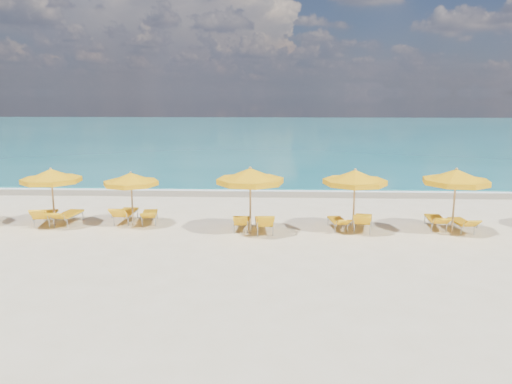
{
  "coord_description": "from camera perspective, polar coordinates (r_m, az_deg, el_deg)",
  "views": [
    {
      "loc": [
        0.82,
        -18.47,
        5.18
      ],
      "look_at": [
        0.0,
        1.5,
        1.2
      ],
      "focal_mm": 35.0,
      "sensor_mm": 36.0,
      "label": 1
    }
  ],
  "objects": [
    {
      "name": "lounger_1_right",
      "position": [
        21.43,
        -20.68,
        -2.84
      ],
      "size": [
        0.84,
        1.99,
        0.75
      ],
      "rotation": [
        0.0,
        0.0,
        -0.11
      ],
      "color": "#A5A8AD",
      "rests_on": "ground"
    },
    {
      "name": "wet_sand_band",
      "position": [
        26.4,
        0.52,
        -0.06
      ],
      "size": [
        120.0,
        2.6,
        0.01
      ],
      "primitive_type": "cube",
      "color": "tan",
      "rests_on": "ground"
    },
    {
      "name": "lounger_4_right",
      "position": [
        19.65,
        12.12,
        -3.56
      ],
      "size": [
        1.03,
        2.04,
        0.87
      ],
      "rotation": [
        0.0,
        0.0,
        -0.21
      ],
      "color": "#A5A8AD",
      "rests_on": "ground"
    },
    {
      "name": "lounger_3_right",
      "position": [
        18.92,
        0.93,
        -3.9
      ],
      "size": [
        0.8,
        1.87,
        0.89
      ],
      "rotation": [
        0.0,
        0.0,
        0.1
      ],
      "color": "#A5A8AD",
      "rests_on": "ground"
    },
    {
      "name": "ground_plane",
      "position": [
        19.2,
        -0.18,
        -4.39
      ],
      "size": [
        120.0,
        120.0,
        0.0
      ],
      "primitive_type": "plane",
      "color": "beige"
    },
    {
      "name": "umbrella_1",
      "position": [
        21.02,
        -22.37,
        1.67
      ],
      "size": [
        2.91,
        2.91,
        2.33
      ],
      "rotation": [
        0.0,
        0.0,
        -0.32
      ],
      "color": "tan",
      "rests_on": "ground"
    },
    {
      "name": "lounger_3_left",
      "position": [
        19.21,
        -1.64,
        -3.75
      ],
      "size": [
        0.58,
        1.62,
        0.79
      ],
      "rotation": [
        0.0,
        0.0,
        0.01
      ],
      "color": "#A5A8AD",
      "rests_on": "ground"
    },
    {
      "name": "lounger_2_right",
      "position": [
        20.68,
        -12.05,
        -2.89
      ],
      "size": [
        0.88,
        1.88,
        0.68
      ],
      "rotation": [
        0.0,
        0.0,
        0.17
      ],
      "color": "#A5A8AD",
      "rests_on": "ground"
    },
    {
      "name": "umbrella_2",
      "position": [
        20.06,
        -14.1,
        1.39
      ],
      "size": [
        2.27,
        2.27,
        2.18
      ],
      "rotation": [
        0.0,
        0.0,
        0.06
      ],
      "color": "tan",
      "rests_on": "ground"
    },
    {
      "name": "lounger_1_left",
      "position": [
        21.69,
        -22.88,
        -2.82
      ],
      "size": [
        0.94,
        1.96,
        0.87
      ],
      "rotation": [
        0.0,
        0.0,
        0.17
      ],
      "color": "#A5A8AD",
      "rests_on": "ground"
    },
    {
      "name": "lounger_5_right",
      "position": [
        20.59,
        22.44,
        -3.6
      ],
      "size": [
        0.71,
        1.74,
        0.69
      ],
      "rotation": [
        0.0,
        0.0,
        0.1
      ],
      "color": "#A5A8AD",
      "rests_on": "ground"
    },
    {
      "name": "foam_line",
      "position": [
        27.18,
        0.58,
        0.27
      ],
      "size": [
        120.0,
        1.2,
        0.03
      ],
      "primitive_type": "cube",
      "color": "white",
      "rests_on": "ground"
    },
    {
      "name": "lounger_5_left",
      "position": [
        20.6,
        19.85,
        -3.36
      ],
      "size": [
        0.72,
        1.89,
        0.71
      ],
      "rotation": [
        0.0,
        0.0,
        -0.07
      ],
      "color": "#A5A8AD",
      "rests_on": "ground"
    },
    {
      "name": "umbrella_3",
      "position": [
        18.31,
        -0.67,
        1.78
      ],
      "size": [
        2.95,
        2.95,
        2.54
      ],
      "rotation": [
        0.0,
        0.0,
        0.2
      ],
      "color": "tan",
      "rests_on": "ground"
    },
    {
      "name": "lounger_2_left",
      "position": [
        20.99,
        -14.68,
        -2.73
      ],
      "size": [
        0.68,
        1.95,
        0.85
      ],
      "rotation": [
        0.0,
        0.0,
        -0.01
      ],
      "color": "#A5A8AD",
      "rests_on": "ground"
    },
    {
      "name": "lounger_4_left",
      "position": [
        19.58,
        9.33,
        -3.65
      ],
      "size": [
        0.77,
        1.7,
        0.63
      ],
      "rotation": [
        0.0,
        0.0,
        0.16
      ],
      "color": "#A5A8AD",
      "rests_on": "ground"
    },
    {
      "name": "umbrella_4",
      "position": [
        18.96,
        11.24,
        1.6
      ],
      "size": [
        2.73,
        2.73,
        2.43
      ],
      "rotation": [
        0.0,
        0.0,
        -0.15
      ],
      "color": "tan",
      "rests_on": "ground"
    },
    {
      "name": "whitecap_near",
      "position": [
        36.49,
        -8.46,
        2.97
      ],
      "size": [
        14.0,
        0.36,
        0.05
      ],
      "primitive_type": "cube",
      "color": "white",
      "rests_on": "ground"
    },
    {
      "name": "whitecap_far",
      "position": [
        43.39,
        11.88,
        4.16
      ],
      "size": [
        18.0,
        0.3,
        0.05
      ],
      "primitive_type": "cube",
      "color": "white",
      "rests_on": "ground"
    },
    {
      "name": "ocean",
      "position": [
        66.68,
        1.64,
        6.8
      ],
      "size": [
        120.0,
        80.0,
        0.3
      ],
      "primitive_type": "cube",
      "color": "#146A72",
      "rests_on": "ground"
    },
    {
      "name": "umbrella_5",
      "position": [
        19.85,
        21.89,
        1.56
      ],
      "size": [
        2.91,
        2.91,
        2.48
      ],
      "rotation": [
        0.0,
        0.0,
        0.22
      ],
      "color": "tan",
      "rests_on": "ground"
    }
  ]
}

